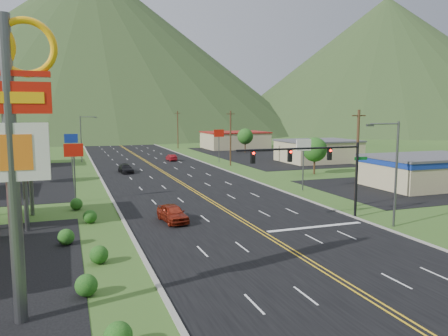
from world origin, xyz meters
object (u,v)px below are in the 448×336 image
object	(u,v)px
car_red_near	(173,214)
car_dark_mid	(126,169)
car_red_far	(171,158)
pylon_sign	(9,123)
streetlight_east	(393,167)
streetlight_west	(83,136)
traffic_signal	(319,162)

from	to	relation	value
car_red_near	car_dark_mid	world-z (taller)	car_red_near
car_red_near	car_red_far	size ratio (longest dim) A/B	1.19
pylon_sign	streetlight_east	bearing A→B (deg)	15.85
streetlight_west	car_dark_mid	distance (m)	20.11
traffic_signal	car_dark_mid	xyz separation A→B (m)	(-12.39, 37.28, -4.67)
streetlight_east	streetlight_west	distance (m)	64.21
pylon_sign	car_dark_mid	size ratio (longest dim) A/B	3.07
pylon_sign	car_red_far	xyz separation A→B (m)	(21.98, 64.00, -8.67)
streetlight_west	car_red_near	distance (m)	52.62
pylon_sign	streetlight_west	world-z (taller)	pylon_sign
car_red_near	car_dark_mid	xyz separation A→B (m)	(0.15, 33.40, -0.12)
car_red_near	pylon_sign	bearing A→B (deg)	-130.99
car_red_near	streetlight_west	bearing A→B (deg)	89.76
car_red_far	streetlight_east	bearing A→B (deg)	93.38
traffic_signal	car_dark_mid	distance (m)	39.56
streetlight_west	car_dark_mid	world-z (taller)	streetlight_west
traffic_signal	car_dark_mid	world-z (taller)	traffic_signal
streetlight_east	pylon_sign	bearing A→B (deg)	-164.15
traffic_signal	car_red_near	bearing A→B (deg)	162.82
streetlight_west	car_dark_mid	bearing A→B (deg)	-72.86
traffic_signal	car_red_near	distance (m)	13.89
streetlight_east	car_red_far	size ratio (longest dim) A/B	2.34
streetlight_west	car_red_far	world-z (taller)	streetlight_west
traffic_signal	streetlight_west	world-z (taller)	streetlight_west
traffic_signal	car_red_far	world-z (taller)	traffic_signal
car_red_near	traffic_signal	bearing A→B (deg)	-23.58
pylon_sign	car_red_far	bearing A→B (deg)	71.05
pylon_sign	traffic_signal	world-z (taller)	pylon_sign
streetlight_east	car_red_near	size ratio (longest dim) A/B	1.96
pylon_sign	streetlight_west	xyz separation A→B (m)	(5.32, 68.00, -4.12)
streetlight_west	traffic_signal	bearing A→B (deg)	-72.03
streetlight_west	car_dark_mid	xyz separation A→B (m)	(5.78, -18.73, -4.52)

